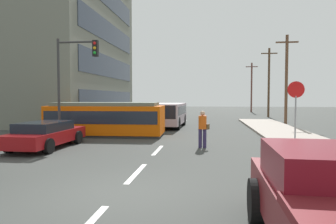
% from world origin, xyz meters
% --- Properties ---
extents(ground_plane, '(120.00, 120.00, 0.00)m').
position_xyz_m(ground_plane, '(0.00, 10.00, 0.00)').
color(ground_plane, '#393C39').
extents(sidewalk_curb_right, '(3.20, 36.00, 0.14)m').
position_xyz_m(sidewalk_curb_right, '(6.80, 6.00, 0.07)').
color(sidewalk_curb_right, '#9F9388').
rests_on(sidewalk_curb_right, ground).
extents(lane_stripe_1, '(0.16, 2.40, 0.01)m').
position_xyz_m(lane_stripe_1, '(0.00, 2.00, 0.01)').
color(lane_stripe_1, silver).
rests_on(lane_stripe_1, ground).
extents(lane_stripe_2, '(0.16, 2.40, 0.01)m').
position_xyz_m(lane_stripe_2, '(0.00, 6.00, 0.01)').
color(lane_stripe_2, silver).
rests_on(lane_stripe_2, ground).
extents(lane_stripe_3, '(0.16, 2.40, 0.01)m').
position_xyz_m(lane_stripe_3, '(0.00, 16.53, 0.01)').
color(lane_stripe_3, silver).
rests_on(lane_stripe_3, ground).
extents(lane_stripe_4, '(0.16, 2.40, 0.01)m').
position_xyz_m(lane_stripe_4, '(0.00, 22.53, 0.01)').
color(lane_stripe_4, silver).
rests_on(lane_stripe_4, ground).
extents(corner_building, '(14.27, 16.99, 16.00)m').
position_xyz_m(corner_building, '(-14.12, 21.12, 8.00)').
color(corner_building, slate).
rests_on(corner_building, ground).
extents(streetcar_tram, '(6.80, 2.73, 1.98)m').
position_xyz_m(streetcar_tram, '(-3.83, 10.53, 1.02)').
color(streetcar_tram, '#E15405').
rests_on(streetcar_tram, ground).
extents(city_bus, '(2.71, 5.77, 1.82)m').
position_xyz_m(city_bus, '(-1.00, 16.10, 1.04)').
color(city_bus, '#BDA7B1').
rests_on(city_bus, ground).
extents(pedestrian_crossing, '(0.50, 0.36, 1.67)m').
position_xyz_m(pedestrian_crossing, '(1.90, 6.93, 0.94)').
color(pedestrian_crossing, '#2E244B').
rests_on(pedestrian_crossing, ground).
extents(parked_sedan_mid, '(1.99, 4.58, 1.19)m').
position_xyz_m(parked_sedan_mid, '(-5.07, 5.94, 0.62)').
color(parked_sedan_mid, maroon).
rests_on(parked_sedan_mid, ground).
extents(parked_sedan_far, '(2.19, 4.09, 1.19)m').
position_xyz_m(parked_sedan_far, '(-4.89, 14.49, 0.62)').
color(parked_sedan_far, black).
rests_on(parked_sedan_far, ground).
extents(stop_sign, '(0.76, 0.07, 2.88)m').
position_xyz_m(stop_sign, '(6.15, 7.86, 2.19)').
color(stop_sign, gray).
rests_on(stop_sign, sidewalk_curb_right).
extents(traffic_light_mast, '(2.28, 0.33, 5.39)m').
position_xyz_m(traffic_light_mast, '(-4.95, 8.58, 3.71)').
color(traffic_light_mast, '#333333').
rests_on(traffic_light_mast, ground).
extents(utility_pole_mid, '(1.80, 0.24, 7.45)m').
position_xyz_m(utility_pole_mid, '(8.64, 19.64, 3.90)').
color(utility_pole_mid, brown).
rests_on(utility_pole_mid, ground).
extents(utility_pole_far, '(1.80, 0.24, 7.93)m').
position_xyz_m(utility_pole_far, '(9.14, 29.48, 4.14)').
color(utility_pole_far, brown).
rests_on(utility_pole_far, ground).
extents(utility_pole_distant, '(1.80, 0.24, 7.62)m').
position_xyz_m(utility_pole_distant, '(8.93, 41.68, 3.99)').
color(utility_pole_distant, brown).
rests_on(utility_pole_distant, ground).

